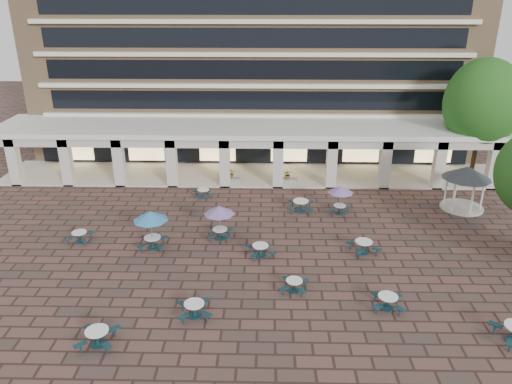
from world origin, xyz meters
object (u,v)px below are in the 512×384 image
at_px(picnic_table_1, 194,308).
at_px(planter_right, 288,179).
at_px(gazebo, 466,177).
at_px(planter_left, 231,177).
at_px(picnic_table_2, 294,284).

distance_m(picnic_table_1, planter_right, 18.46).
relative_size(picnic_table_1, gazebo, 0.56).
distance_m(planter_left, planter_right, 4.61).
relative_size(picnic_table_2, planter_right, 1.12).
height_order(picnic_table_2, gazebo, gazebo).
bearing_deg(gazebo, planter_left, 165.37).
bearing_deg(planter_left, gazebo, -14.63).
bearing_deg(picnic_table_1, gazebo, 25.53).
relative_size(picnic_table_1, planter_left, 1.27).
xyz_separation_m(picnic_table_2, planter_left, (-4.39, 15.41, 0.17)).
height_order(picnic_table_1, planter_right, planter_right).
bearing_deg(planter_right, picnic_table_1, -106.30).
distance_m(picnic_table_1, picnic_table_2, 5.47).
xyz_separation_m(picnic_table_1, planter_left, (0.57, 17.72, 0.12)).
height_order(gazebo, planter_left, gazebo).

